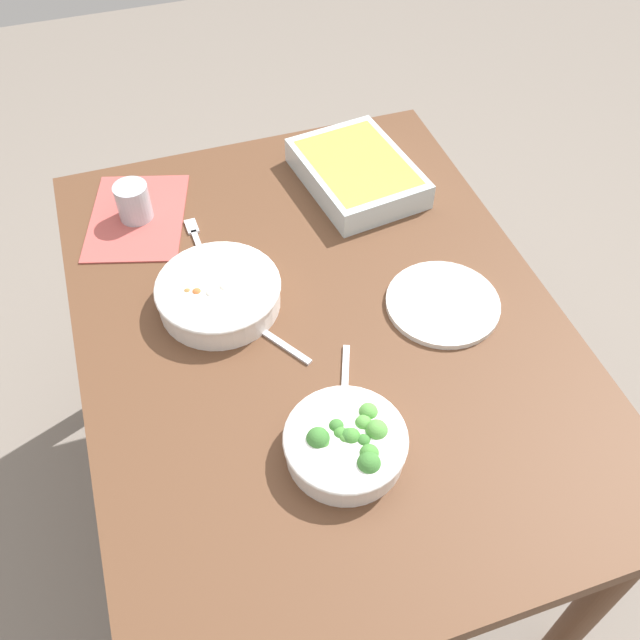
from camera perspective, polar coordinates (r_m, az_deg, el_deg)
The scene contains 11 objects.
ground_plane at distance 1.95m, azimuth -0.00°, elevation -14.30°, with size 6.00×6.00×0.00m, color slate.
dining_table at distance 1.39m, azimuth -0.00°, elevation -2.40°, with size 1.20×0.90×0.74m.
placemat at distance 1.58m, azimuth -14.69°, elevation 8.14°, with size 0.28×0.20×0.00m, color #B24C47.
stew_bowl at distance 1.34m, azimuth -8.27°, elevation 2.19°, with size 0.24×0.24×0.06m.
broccoli_bowl at distance 1.13m, azimuth 2.16°, elevation -10.01°, with size 0.20×0.20×0.07m.
baking_dish at distance 1.60m, azimuth 3.04°, elevation 12.01°, with size 0.33×0.26×0.06m.
drink_cup at distance 1.56m, azimuth -14.96°, elevation 9.14°, with size 0.07×0.07×0.08m.
side_plate at distance 1.37m, azimuth 9.99°, elevation 1.35°, with size 0.22×0.22×0.01m, color silver.
spoon_by_stew at distance 1.30m, azimuth -4.61°, elevation -0.94°, with size 0.16×0.11×0.01m.
spoon_by_broccoli at distance 1.21m, azimuth 2.22°, elevation -6.22°, with size 0.17×0.08×0.01m.
fork_on_table at distance 1.49m, azimuth -9.96°, elevation 6.27°, with size 0.18×0.03×0.01m.
Camera 1 is at (-0.82, 0.27, 1.75)m, focal length 39.19 mm.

